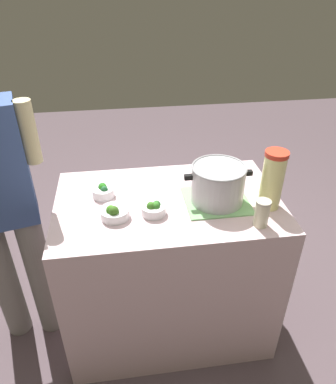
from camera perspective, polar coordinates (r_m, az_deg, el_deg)
The scene contains 10 objects.
ground_plane at distance 2.52m, azimuth 0.00°, elevation -19.26°, with size 8.00×8.00×0.00m, color #55464C.
counter_slab at distance 2.17m, azimuth 0.00°, elevation -11.61°, with size 1.16×0.73×0.94m, color beige.
dish_cloth at distance 1.88m, azimuth 7.58°, elevation -1.34°, with size 0.32×0.29×0.01m, color #7EBB77.
cooking_pot at distance 1.82m, azimuth 7.81°, elevation 1.38°, with size 0.34×0.27×0.20m.
lemonade_pitcher at distance 1.82m, azimuth 16.04°, elevation 1.88°, with size 0.11×0.11×0.30m.
mason_jar at distance 1.72m, azimuth 14.48°, elevation -3.22°, with size 0.07×0.07×0.13m.
broccoli_bowl_front at distance 1.76m, azimuth -2.26°, elevation -2.62°, with size 0.12×0.12×0.07m.
broccoli_bowl_center at distance 1.92m, azimuth -10.10°, elevation 0.15°, with size 0.12×0.12×0.07m.
broccoli_bowl_back at distance 1.75m, azimuth -8.39°, elevation -3.22°, with size 0.14×0.14×0.08m.
person_cook at distance 2.03m, azimuth -24.61°, elevation -2.20°, with size 0.50×0.27×1.67m.
Camera 1 is at (0.22, 1.53, 1.99)m, focal length 34.07 mm.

